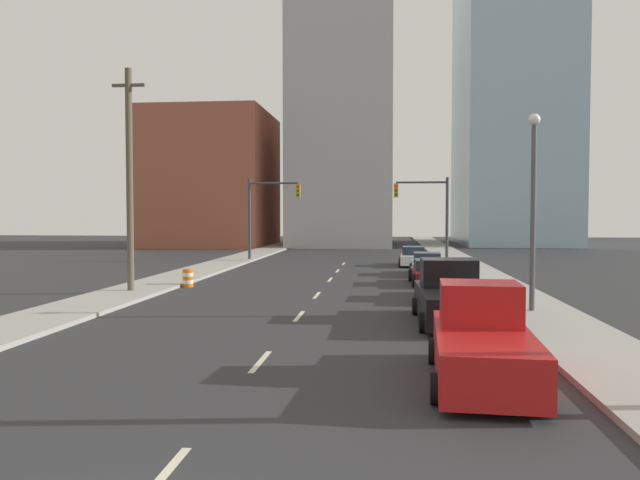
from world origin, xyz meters
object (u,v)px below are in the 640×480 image
at_px(traffic_signal_right, 432,208).
at_px(sedan_silver, 427,265).
at_px(street_lamp, 533,198).
at_px(pickup_truck_black, 451,298).
at_px(sedan_orange, 443,284).
at_px(sedan_white, 413,257).
at_px(pickup_truck_red, 482,343).
at_px(sedan_maroon, 429,273).
at_px(traffic_signal_left, 263,208).
at_px(utility_pole_left_mid, 130,179).
at_px(traffic_barrel, 188,278).

height_order(traffic_signal_right, sedan_silver, traffic_signal_right).
xyz_separation_m(street_lamp, sedan_silver, (-2.96, 15.41, -3.81)).
height_order(pickup_truck_black, sedan_orange, pickup_truck_black).
relative_size(pickup_truck_black, sedan_silver, 1.22).
bearing_deg(pickup_truck_black, sedan_white, 89.57).
relative_size(pickup_truck_red, sedan_maroon, 1.23).
xyz_separation_m(traffic_signal_left, pickup_truck_black, (12.22, -27.82, -3.46)).
relative_size(street_lamp, pickup_truck_red, 1.34).
height_order(traffic_signal_right, pickup_truck_black, traffic_signal_right).
bearing_deg(pickup_truck_black, utility_pole_left_mid, 154.67).
height_order(traffic_signal_left, sedan_maroon, traffic_signal_left).
relative_size(sedan_maroon, sedan_silver, 0.97).
xyz_separation_m(traffic_signal_left, pickup_truck_red, (12.14, -35.62, -3.46)).
xyz_separation_m(sedan_maroon, sedan_silver, (0.24, 5.41, 0.01)).
height_order(sedan_maroon, sedan_white, sedan_white).
bearing_deg(sedan_maroon, pickup_truck_black, -92.02).
xyz_separation_m(traffic_signal_right, sedan_white, (-1.63, -3.50, -3.69)).
height_order(traffic_signal_right, utility_pole_left_mid, utility_pole_left_mid).
bearing_deg(sedan_silver, pickup_truck_red, -89.02).
xyz_separation_m(traffic_signal_right, sedan_orange, (-1.09, -21.58, -3.69)).
distance_m(traffic_barrel, sedan_orange, 13.30).
distance_m(traffic_signal_right, street_lamp, 25.79).
bearing_deg(traffic_barrel, sedan_maroon, 11.87).
bearing_deg(sedan_white, sedan_silver, -82.53).
distance_m(traffic_signal_right, sedan_white, 5.35).
distance_m(traffic_signal_right, utility_pole_left_mid, 26.57).
xyz_separation_m(traffic_signal_left, sedan_silver, (12.53, -10.30, -3.70)).
height_order(pickup_truck_red, sedan_silver, pickup_truck_red).
relative_size(traffic_signal_left, sedan_white, 1.47).
height_order(traffic_signal_left, utility_pole_left_mid, utility_pole_left_mid).
distance_m(traffic_signal_left, traffic_signal_right, 13.61).
distance_m(traffic_signal_left, street_lamp, 30.02).
relative_size(traffic_signal_right, traffic_barrel, 7.10).
distance_m(traffic_signal_left, sedan_silver, 16.64).
xyz_separation_m(traffic_barrel, sedan_maroon, (12.67, 2.66, 0.15)).
height_order(traffic_signal_left, sedan_white, traffic_signal_left).
xyz_separation_m(traffic_barrel, sedan_white, (12.36, 14.88, 0.18)).
relative_size(utility_pole_left_mid, sedan_orange, 2.24).
xyz_separation_m(pickup_truck_black, sedan_orange, (0.30, 6.24, -0.23)).
height_order(traffic_signal_left, traffic_barrel, traffic_signal_left).
xyz_separation_m(traffic_signal_left, street_lamp, (15.49, -25.72, 0.11)).
relative_size(traffic_signal_left, street_lamp, 0.89).
bearing_deg(pickup_truck_red, traffic_signal_right, 90.92).
height_order(traffic_barrel, street_lamp, street_lamp).
height_order(traffic_signal_left, traffic_signal_right, same).
relative_size(traffic_signal_left, traffic_signal_right, 1.00).
bearing_deg(pickup_truck_red, sedan_silver, 92.41).
bearing_deg(sedan_silver, pickup_truck_black, -89.13).
relative_size(traffic_barrel, sedan_orange, 0.20).
bearing_deg(street_lamp, traffic_signal_right, 94.18).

